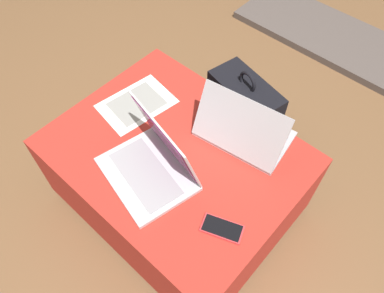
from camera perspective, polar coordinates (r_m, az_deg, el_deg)
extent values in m
plane|color=brown|center=(1.81, -2.05, -8.41)|extent=(14.00, 14.00, 0.00)
cube|color=maroon|center=(1.79, -2.07, -8.05)|extent=(0.91, 0.71, 0.05)
cube|color=#B22D23|center=(1.60, -2.30, -4.48)|extent=(0.94, 0.74, 0.38)
cube|color=silver|center=(1.38, -6.98, -4.12)|extent=(0.38, 0.33, 0.02)
cube|color=#9E9EA3|center=(1.37, -7.25, -4.05)|extent=(0.32, 0.20, 0.00)
cube|color=silver|center=(1.29, -3.96, 1.00)|extent=(0.34, 0.15, 0.25)
cube|color=#B23D93|center=(1.29, -4.13, 0.87)|extent=(0.31, 0.13, 0.22)
cube|color=#B7B7BC|center=(1.49, 8.01, 2.00)|extent=(0.38, 0.28, 0.02)
cube|color=#232328|center=(1.48, 8.16, 2.37)|extent=(0.32, 0.17, 0.00)
cube|color=#B7B7BC|center=(1.36, 7.18, 3.02)|extent=(0.36, 0.15, 0.21)
cube|color=#1E4799|center=(1.37, 7.27, 3.09)|extent=(0.32, 0.13, 0.19)
cube|color=red|center=(1.28, 4.61, -12.34)|extent=(0.16, 0.11, 0.01)
cube|color=black|center=(1.27, 4.62, -12.25)|extent=(0.14, 0.10, 0.00)
cube|color=black|center=(1.86, 7.63, 4.78)|extent=(0.39, 0.25, 0.40)
cube|color=black|center=(1.97, 9.76, 4.65)|extent=(0.29, 0.12, 0.18)
torus|color=black|center=(1.70, 8.47, 9.75)|extent=(0.10, 0.04, 0.10)
cube|color=white|center=(1.60, -8.43, 6.47)|extent=(0.25, 0.32, 0.00)
cube|color=gray|center=(1.60, -8.43, 6.49)|extent=(0.19, 0.23, 0.00)
cube|color=#564C47|center=(2.72, 21.83, 14.69)|extent=(1.40, 0.50, 0.04)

